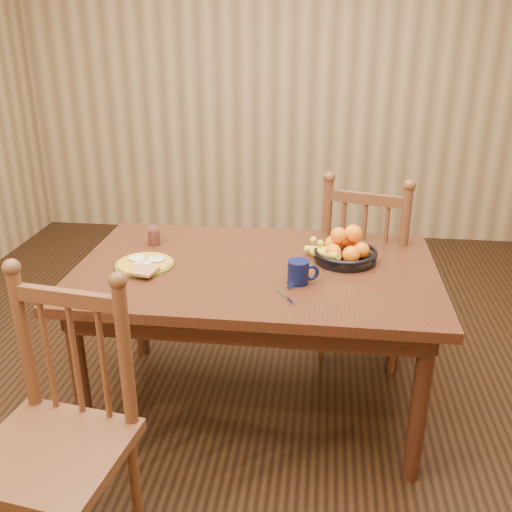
# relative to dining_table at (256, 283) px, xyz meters

# --- Properties ---
(room) EXTENTS (4.52, 5.02, 2.72)m
(room) POSITION_rel_dining_table_xyz_m (0.00, 0.00, 0.68)
(room) COLOR black
(room) RESTS_ON ground
(dining_table) EXTENTS (1.60, 1.00, 0.75)m
(dining_table) POSITION_rel_dining_table_xyz_m (0.00, 0.00, 0.00)
(dining_table) COLOR black
(dining_table) RESTS_ON ground
(chair_far) EXTENTS (0.58, 0.56, 1.05)m
(chair_far) POSITION_rel_dining_table_xyz_m (0.54, 0.56, -0.15)
(chair_far) COLOR #472A15
(chair_far) RESTS_ON ground
(chair_near) EXTENTS (0.53, 0.51, 1.03)m
(chair_near) POSITION_rel_dining_table_xyz_m (-0.54, -0.92, -0.17)
(chair_near) COLOR #472A15
(chair_near) RESTS_ON ground
(breakfast_plate) EXTENTS (0.26, 0.30, 0.04)m
(breakfast_plate) POSITION_rel_dining_table_xyz_m (-0.49, -0.06, 0.10)
(breakfast_plate) COLOR #59601E
(breakfast_plate) RESTS_ON dining_table
(fork) EXTENTS (0.08, 0.18, 0.00)m
(fork) POSITION_rel_dining_table_xyz_m (0.15, -0.26, 0.09)
(fork) COLOR silver
(fork) RESTS_ON dining_table
(spoon) EXTENTS (0.04, 0.16, 0.01)m
(spoon) POSITION_rel_dining_table_xyz_m (-0.60, -0.10, 0.09)
(spoon) COLOR silver
(spoon) RESTS_ON dining_table
(coffee_mug) EXTENTS (0.13, 0.09, 0.10)m
(coffee_mug) POSITION_rel_dining_table_xyz_m (0.20, -0.15, 0.14)
(coffee_mug) COLOR black
(coffee_mug) RESTS_ON dining_table
(juice_glass) EXTENTS (0.06, 0.06, 0.09)m
(juice_glass) POSITION_rel_dining_table_xyz_m (-0.53, 0.21, 0.13)
(juice_glass) COLOR silver
(juice_glass) RESTS_ON dining_table
(fruit_bowl) EXTENTS (0.32, 0.29, 0.17)m
(fruit_bowl) POSITION_rel_dining_table_xyz_m (0.39, 0.11, 0.14)
(fruit_bowl) COLOR black
(fruit_bowl) RESTS_ON dining_table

